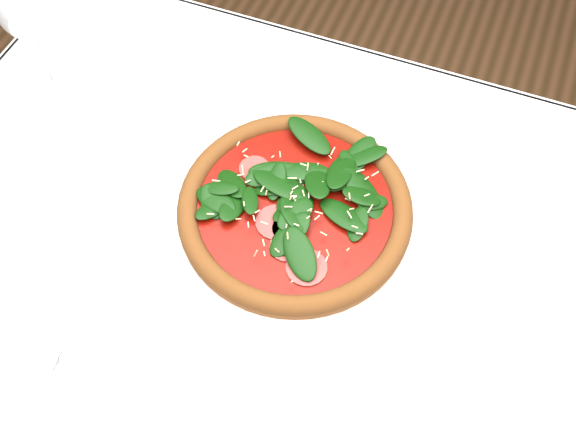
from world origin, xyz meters
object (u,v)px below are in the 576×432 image
at_px(plate, 295,214).
at_px(wine_glass, 24,7).
at_px(pizza, 295,206).
at_px(napkin, 32,403).

bearing_deg(plate, wine_glass, 167.67).
relative_size(pizza, wine_glass, 1.87).
xyz_separation_m(pizza, napkin, (-0.18, -0.34, -0.02)).
xyz_separation_m(wine_glass, napkin, (0.25, -0.43, -0.13)).
relative_size(plate, wine_glass, 1.79).
bearing_deg(plate, pizza, -45.00).
height_order(plate, napkin, plate).
relative_size(plate, napkin, 2.26).
distance_m(plate, pizza, 0.02).
relative_size(wine_glass, napkin, 1.26).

